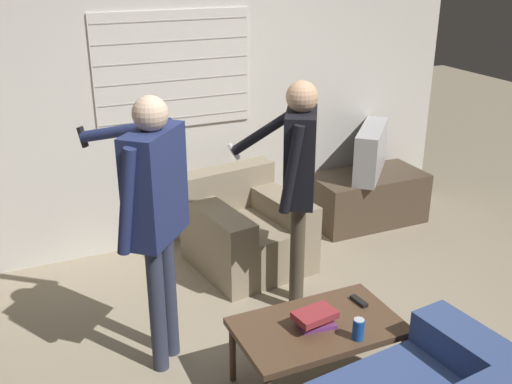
# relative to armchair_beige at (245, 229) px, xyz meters

# --- Properties ---
(ground_plane) EXTENTS (16.00, 16.00, 0.00)m
(ground_plane) POSITION_rel_armchair_beige_xyz_m (-0.29, -1.36, -0.30)
(ground_plane) COLOR gray
(wall_back) EXTENTS (5.20, 0.08, 2.55)m
(wall_back) POSITION_rel_armchair_beige_xyz_m (-0.29, 0.67, 0.98)
(wall_back) COLOR silver
(wall_back) RESTS_ON ground_plane
(armchair_beige) EXTENTS (0.94, 0.98, 0.76)m
(armchair_beige) POSITION_rel_armchair_beige_xyz_m (0.00, 0.00, 0.00)
(armchair_beige) COLOR gray
(armchair_beige) RESTS_ON ground_plane
(coffee_table) EXTENTS (0.95, 0.57, 0.43)m
(coffee_table) POSITION_rel_armchair_beige_xyz_m (-0.22, -1.58, 0.09)
(coffee_table) COLOR brown
(coffee_table) RESTS_ON ground_plane
(tv_stand) EXTENTS (1.06, 0.55, 0.48)m
(tv_stand) POSITION_rel_armchair_beige_xyz_m (1.38, 0.28, -0.06)
(tv_stand) COLOR #4C3D2D
(tv_stand) RESTS_ON ground_plane
(tv) EXTENTS (0.67, 0.71, 0.46)m
(tv) POSITION_rel_armchair_beige_xyz_m (1.38, 0.28, 0.40)
(tv) COLOR #B2B2B7
(tv) RESTS_ON tv_stand
(person_left_standing) EXTENTS (0.55, 0.85, 1.71)m
(person_left_standing) POSITION_rel_armchair_beige_xyz_m (-0.98, -0.97, 0.79)
(person_left_standing) COLOR #33384C
(person_left_standing) RESTS_ON ground_plane
(person_right_standing) EXTENTS (0.55, 0.74, 1.66)m
(person_right_standing) POSITION_rel_armchair_beige_xyz_m (0.08, -0.73, 0.75)
(person_right_standing) COLOR #4C4233
(person_right_standing) RESTS_ON ground_plane
(book_stack) EXTENTS (0.26, 0.22, 0.10)m
(book_stack) POSITION_rel_armchair_beige_xyz_m (-0.24, -1.58, 0.18)
(book_stack) COLOR #75387F
(book_stack) RESTS_ON coffee_table
(soda_can) EXTENTS (0.07, 0.07, 0.13)m
(soda_can) POSITION_rel_armchair_beige_xyz_m (-0.08, -1.79, 0.19)
(soda_can) COLOR #194C9E
(soda_can) RESTS_ON coffee_table
(spare_remote) EXTENTS (0.05, 0.13, 0.02)m
(spare_remote) POSITION_rel_armchair_beige_xyz_m (0.12, -1.48, 0.14)
(spare_remote) COLOR black
(spare_remote) RESTS_ON coffee_table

